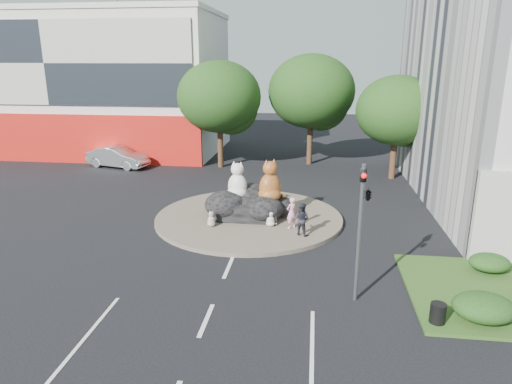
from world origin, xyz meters
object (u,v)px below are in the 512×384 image
litter_bin (438,313)px  cat_tabby (270,180)px  cat_white (237,180)px  kitten_calico (211,218)px  kitten_white (271,218)px  pedestrian_dark (302,219)px  pedestrian_pink (292,213)px  parked_car (118,157)px

litter_bin → cat_tabby: bearing=124.4°
cat_white → kitten_calico: (-1.01, -2.04, -1.51)m
cat_white → kitten_white: 2.96m
pedestrian_dark → litter_bin: bearing=149.4°
cat_white → pedestrian_pink: 3.70m
kitten_white → cat_white: bearing=93.7°
litter_bin → pedestrian_pink: bearing=123.5°
pedestrian_pink → litter_bin: size_ratio=2.41×
pedestrian_dark → parked_car: 19.97m
cat_white → parked_car: (-11.42, 10.58, -1.29)m
pedestrian_pink → parked_car: pedestrian_pink is taller
cat_white → litter_bin: 12.69m
pedestrian_pink → parked_car: bearing=-81.0°
cat_tabby → kitten_calico: (-2.78, -1.75, -1.63)m
kitten_calico → pedestrian_pink: pedestrian_pink is taller
kitten_calico → litter_bin: 11.87m
kitten_calico → pedestrian_dark: pedestrian_dark is taller
parked_car → kitten_white: bearing=-117.7°
pedestrian_pink → pedestrian_dark: bearing=82.0°
pedestrian_pink → parked_car: size_ratio=0.32×
parked_car → litter_bin: 28.10m
cat_tabby → kitten_white: (0.17, -1.36, -1.61)m
cat_tabby → kitten_calico: bearing=178.1°
cat_tabby → pedestrian_pink: (1.23, -1.54, -1.23)m
litter_bin → kitten_calico: bearing=140.5°
cat_white → parked_car: cat_white is taller
pedestrian_dark → litter_bin: 8.34m
cat_white → kitten_calico: size_ratio=2.52×
kitten_calico → parked_car: parked_car is taller
pedestrian_pink → cat_white: bearing=-71.6°
pedestrian_dark → cat_white: bearing=-11.2°
kitten_white → litter_bin: (6.20, -7.94, -0.17)m
cat_white → kitten_calico: bearing=-103.7°
cat_white → cat_tabby: 1.80m
cat_white → pedestrian_dark: (3.54, -2.66, -1.12)m
cat_white → litter_bin: (8.15, -9.59, -1.67)m
pedestrian_pink → pedestrian_dark: (0.53, -0.83, -0.00)m
cat_white → pedestrian_dark: size_ratio=1.28×
kitten_white → litter_bin: kitten_white is taller
pedestrian_dark → kitten_calico: bearing=18.0°
cat_white → cat_tabby: cat_tabby is taller
parked_car → litter_bin: bearing=-121.1°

